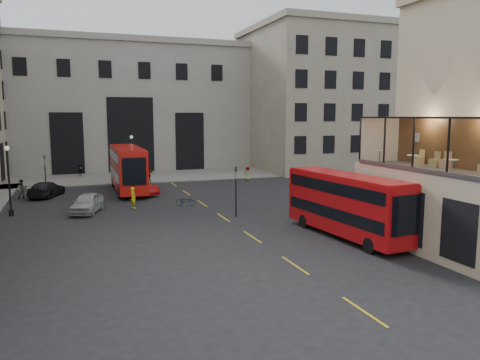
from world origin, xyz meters
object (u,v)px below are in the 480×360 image
object	(u,v)px
bus_near	(346,202)
car_b	(138,187)
car_c	(46,189)
pedestrian_b	(81,171)
bus_far	(128,167)
cafe_chair_d	(419,160)
street_lamp_b	(132,161)
pedestrian_a	(22,189)
cafe_chair_c	(434,162)
street_lamp_a	(9,185)
car_a	(87,203)
cafe_table_near	(452,164)
pedestrian_c	(149,175)
cafe_table_mid	(413,160)
cafe_chair_b	(445,163)
pedestrian_d	(248,173)
traffic_light_near	(236,185)
traffic_light_far	(45,169)
cyclist	(133,198)
bicycle	(185,201)
cafe_table_far	(380,155)

from	to	relation	value
bus_near	car_b	bearing A→B (deg)	116.77
car_c	pedestrian_b	world-z (taller)	pedestrian_b
bus_far	cafe_chair_d	distance (m)	28.61
street_lamp_b	pedestrian_a	distance (m)	13.74
cafe_chair_c	cafe_chair_d	size ratio (longest dim) A/B	1.00
pedestrian_a	street_lamp_a	bearing A→B (deg)	-93.78
street_lamp_b	car_b	size ratio (longest dim) A/B	1.15
bus_far	pedestrian_b	distance (m)	13.94
bus_far	car_c	size ratio (longest dim) A/B	2.28
car_a	cafe_table_near	bearing A→B (deg)	-31.46
pedestrian_c	cafe_table_mid	distance (m)	33.34
cafe_chair_b	pedestrian_b	bearing A→B (deg)	115.71
street_lamp_b	cafe_chair_d	xyz separation A→B (m)	(13.61, -31.50, 2.48)
pedestrian_d	cafe_table_near	world-z (taller)	cafe_table_near
traffic_light_near	street_lamp_a	distance (m)	17.09
bus_near	pedestrian_b	bearing A→B (deg)	112.82
pedestrian_b	pedestrian_d	world-z (taller)	pedestrian_d
car_a	cafe_chair_b	world-z (taller)	cafe_chair_b
traffic_light_far	cafe_chair_c	distance (m)	35.20
cyclist	car_a	bearing A→B (deg)	78.49
pedestrian_b	cafe_chair_c	distance (m)	43.61
traffic_light_far	cafe_chair_c	xyz separation A→B (m)	(22.27, -27.15, 2.45)
car_c	pedestrian_a	xyz separation A→B (m)	(-2.02, -0.53, 0.17)
car_a	car_b	world-z (taller)	car_a
pedestrian_a	street_lamp_b	bearing A→B (deg)	33.92
street_lamp_b	cafe_chair_d	bearing A→B (deg)	-66.63
bicycle	cafe_table_far	size ratio (longest dim) A/B	1.87
pedestrian_a	cyclist	bearing A→B (deg)	-43.98
cafe_chair_d	bus_near	bearing A→B (deg)	159.33
street_lamp_a	bus_far	distance (m)	13.10
pedestrian_c	cafe_chair_d	world-z (taller)	cafe_chair_d
pedestrian_c	cafe_table_near	world-z (taller)	cafe_table_near
traffic_light_far	cafe_chair_d	bearing A→B (deg)	-48.43
pedestrian_d	cafe_chair_c	distance (m)	30.07
pedestrian_c	cafe_table_far	size ratio (longest dim) A/B	2.28
bicycle	cafe_table_near	world-z (taller)	cafe_table_near
bicycle	bus_near	bearing A→B (deg)	-130.56
bus_far	cafe_table_mid	size ratio (longest dim) A/B	14.31
traffic_light_near	cafe_table_far	world-z (taller)	cafe_table_far
cafe_chair_d	pedestrian_d	bearing A→B (deg)	91.31
cafe_table_near	cafe_chair_d	distance (m)	5.18
street_lamp_a	car_a	xyz separation A→B (m)	(5.49, -0.62, -1.63)
pedestrian_a	cafe_chair_b	bearing A→B (deg)	-49.34
pedestrian_b	cafe_table_far	bearing A→B (deg)	-94.20
car_c	cafe_table_near	distance (m)	35.39
traffic_light_near	cafe_table_mid	bearing A→B (deg)	-60.51
bicycle	pedestrian_a	xyz separation A→B (m)	(-13.31, 8.19, 0.47)
car_b	traffic_light_far	bearing A→B (deg)	122.90
bus_near	cyclist	distance (m)	18.02
traffic_light_near	car_b	xyz separation A→B (m)	(-5.69, 12.26, -1.66)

